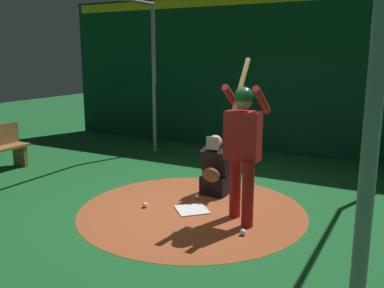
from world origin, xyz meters
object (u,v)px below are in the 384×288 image
at_px(baseball_0, 197,196).
at_px(baseball_2, 145,205).
at_px(home_plate, 192,210).
at_px(baseball_1, 243,232).
at_px(catcher, 215,171).
at_px(batter, 243,141).

relative_size(baseball_0, baseball_2, 1.00).
distance_m(home_plate, baseball_2, 0.68).
xyz_separation_m(baseball_1, baseball_2, (-0.21, -1.57, 0.00)).
height_order(home_plate, catcher, catcher).
xyz_separation_m(baseball_0, baseball_2, (0.67, -0.48, 0.00)).
bearing_deg(baseball_0, baseball_2, -35.96).
height_order(home_plate, baseball_0, baseball_0).
bearing_deg(batter, home_plate, -92.02).
bearing_deg(baseball_0, baseball_1, 51.13).
height_order(batter, baseball_0, batter).
bearing_deg(baseball_2, home_plate, 109.38).
bearing_deg(home_plate, batter, 87.98).
distance_m(batter, catcher, 1.31).
xyz_separation_m(batter, catcher, (-0.81, -0.75, -0.70)).
distance_m(home_plate, baseball_1, 1.03).
bearing_deg(catcher, baseball_2, -31.72).
bearing_deg(baseball_1, batter, -154.53).
bearing_deg(baseball_2, baseball_1, 82.31).
height_order(home_plate, baseball_2, baseball_2).
height_order(catcher, baseball_1, catcher).
relative_size(catcher, baseball_2, 12.71).
distance_m(catcher, baseball_2, 1.23).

